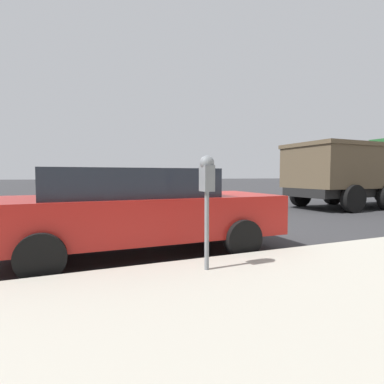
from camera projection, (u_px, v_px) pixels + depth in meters
The scene contains 4 objects.
ground_plane at pixel (177, 237), 6.71m from camera, with size 220.00×220.00×0.00m, color #333335.
parking_meter at pixel (207, 183), 3.90m from camera, with size 0.21×0.19×1.51m.
car_red at pixel (138, 208), 5.28m from camera, with size 2.15×4.91×1.49m.
dump_truck at pixel (373, 169), 13.30m from camera, with size 3.08×8.09×3.16m.
Camera 1 is at (-6.27, 2.23, 1.38)m, focal length 28.00 mm.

